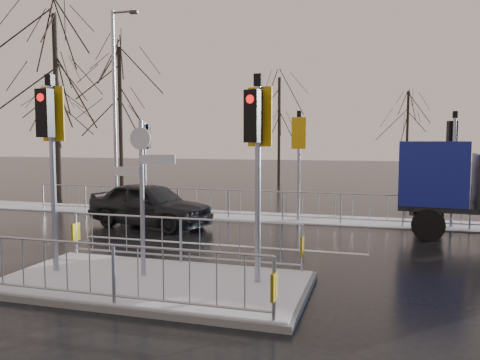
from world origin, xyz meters
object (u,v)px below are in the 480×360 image
(flatbed_truck, at_px, (465,187))
(street_lamp_left, at_px, (116,101))
(traffic_island, at_px, (152,267))
(car_far_lane, at_px, (150,204))

(flatbed_truck, height_order, street_lamp_left, street_lamp_left)
(traffic_island, relative_size, street_lamp_left, 0.73)
(traffic_island, relative_size, car_far_lane, 1.39)
(traffic_island, relative_size, flatbed_truck, 0.96)
(car_far_lane, xyz_separation_m, flatbed_truck, (9.64, 1.02, 0.76))
(traffic_island, height_order, street_lamp_left, street_lamp_left)
(flatbed_truck, xyz_separation_m, street_lamp_left, (-13.05, 2.69, 3.00))
(traffic_island, bearing_deg, flatbed_truck, 45.73)
(traffic_island, bearing_deg, car_far_lane, 117.49)
(car_far_lane, relative_size, flatbed_truck, 0.69)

